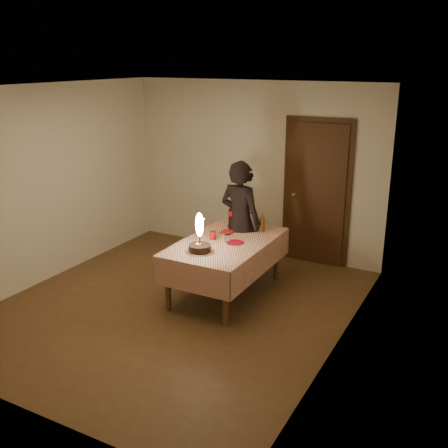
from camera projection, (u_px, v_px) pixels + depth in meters
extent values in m
cube|color=brown|center=(175.00, 307.00, 6.40)|extent=(4.00, 4.50, 0.01)
cube|color=beige|center=(254.00, 169.00, 7.89)|extent=(4.00, 0.04, 2.60)
cube|color=beige|center=(12.00, 272.00, 4.11)|extent=(4.00, 0.04, 2.60)
cube|color=beige|center=(45.00, 185.00, 6.90)|extent=(0.04, 4.50, 2.60)
cube|color=beige|center=(343.00, 230.00, 5.10)|extent=(0.04, 4.50, 2.60)
cube|color=silver|center=(168.00, 87.00, 5.61)|extent=(4.00, 4.50, 0.04)
cube|color=#472814|center=(316.00, 195.00, 7.50)|extent=(0.85, 0.05, 2.05)
sphere|color=#B28C33|center=(294.00, 195.00, 7.61)|extent=(0.06, 0.06, 0.06)
cube|color=brown|center=(226.00, 243.00, 6.56)|extent=(0.90, 1.60, 0.04)
cylinder|color=brown|center=(168.00, 284.00, 6.22)|extent=(0.07, 0.07, 0.66)
cylinder|color=brown|center=(226.00, 298.00, 5.87)|extent=(0.07, 0.07, 0.66)
cylinder|color=brown|center=(226.00, 247.00, 7.47)|extent=(0.07, 0.07, 0.66)
cylinder|color=brown|center=(277.00, 256.00, 7.12)|extent=(0.07, 0.07, 0.66)
cube|color=silver|center=(226.00, 241.00, 6.56)|extent=(1.02, 1.72, 0.01)
cube|color=silver|center=(190.00, 279.00, 5.89)|extent=(1.02, 0.01, 0.34)
cube|color=silver|center=(254.00, 235.00, 7.33)|extent=(1.02, 0.01, 0.34)
cube|color=silver|center=(192.00, 248.00, 6.84)|extent=(0.01, 1.72, 0.34)
cube|color=silver|center=(262.00, 262.00, 6.38)|extent=(0.01, 1.72, 0.34)
cylinder|color=white|center=(200.00, 251.00, 6.20)|extent=(0.33, 0.33, 0.01)
cylinder|color=black|center=(200.00, 248.00, 6.18)|extent=(0.26, 0.26, 0.08)
cylinder|color=white|center=(199.00, 244.00, 6.19)|extent=(0.07, 0.07, 0.00)
sphere|color=red|center=(202.00, 245.00, 6.14)|extent=(0.02, 0.02, 0.02)
cube|color=#19721E|center=(203.00, 246.00, 6.13)|extent=(0.02, 0.01, 0.00)
cube|color=#19721E|center=(200.00, 246.00, 6.14)|extent=(0.01, 0.02, 0.00)
cylinder|color=#262628|center=(200.00, 240.00, 6.15)|extent=(0.01, 0.01, 0.12)
ellipsoid|color=#FFF2BF|center=(199.00, 225.00, 6.09)|extent=(0.09, 0.09, 0.29)
sphere|color=white|center=(200.00, 234.00, 6.13)|extent=(0.04, 0.04, 0.04)
cylinder|color=#AD0C1D|center=(235.00, 243.00, 6.49)|extent=(0.22, 0.22, 0.01)
cylinder|color=#AA100B|center=(213.00, 235.00, 6.61)|extent=(0.08, 0.08, 0.10)
cylinder|color=white|center=(228.00, 238.00, 6.52)|extent=(0.07, 0.07, 0.09)
cube|color=#AE1C13|center=(227.00, 232.00, 6.86)|extent=(0.15, 0.15, 0.02)
cylinder|color=black|center=(232.00, 217.00, 7.15)|extent=(0.10, 0.10, 0.22)
cylinder|color=red|center=(232.00, 213.00, 7.13)|extent=(0.10, 0.10, 0.07)
cone|color=black|center=(232.00, 207.00, 7.11)|extent=(0.10, 0.10, 0.08)
cylinder|color=red|center=(232.00, 203.00, 7.09)|extent=(0.03, 0.03, 0.02)
cylinder|color=#573A0F|center=(242.00, 219.00, 7.16)|extent=(0.06, 0.06, 0.18)
cone|color=#573A0F|center=(242.00, 210.00, 7.12)|extent=(0.06, 0.06, 0.06)
cylinder|color=olive|center=(242.00, 208.00, 7.11)|extent=(0.02, 0.02, 0.02)
cylinder|color=#573A0F|center=(262.00, 225.00, 6.88)|extent=(0.06, 0.06, 0.18)
cone|color=#573A0F|center=(262.00, 216.00, 6.85)|extent=(0.06, 0.06, 0.06)
cylinder|color=olive|center=(262.00, 214.00, 6.84)|extent=(0.02, 0.02, 0.02)
imported|color=black|center=(240.00, 221.00, 6.97)|extent=(0.65, 0.47, 1.64)
cube|color=black|center=(246.00, 177.00, 6.89)|extent=(0.14, 0.11, 0.10)
cylinder|color=black|center=(249.00, 176.00, 6.95)|extent=(0.09, 0.09, 0.08)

